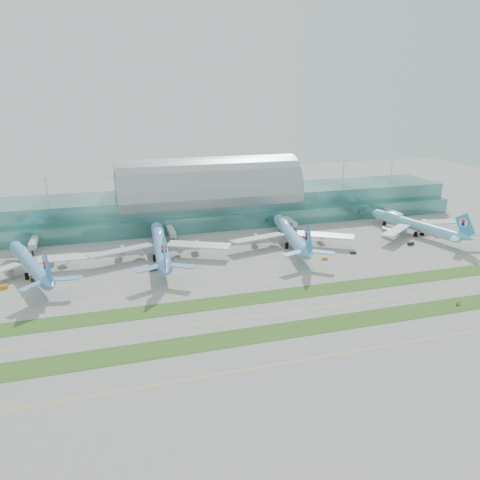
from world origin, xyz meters
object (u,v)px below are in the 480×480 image
object	(u,v)px
airliner_c	(291,234)
taxiway_sign_east	(458,304)
airliner_b	(160,245)
terminal	(209,200)
airliner_a	(30,262)
airliner_d	(414,224)

from	to	relation	value
airliner_c	taxiway_sign_east	xyz separation A→B (m)	(36.30, -92.34, -6.37)
airliner_b	airliner_c	size ratio (longest dim) A/B	1.04
terminal	airliner_c	bearing A→B (deg)	-63.22
airliner_a	airliner_b	distance (m)	63.16
airliner_a	airliner_d	xyz separation A→B (m)	(217.40, 5.56, 0.05)
airliner_b	airliner_d	distance (m)	154.66
terminal	airliner_d	xyz separation A→B (m)	(113.78, -65.64, -7.76)
terminal	taxiway_sign_east	bearing A→B (deg)	-66.29
airliner_a	taxiway_sign_east	world-z (taller)	airliner_a
airliner_a	airliner_c	size ratio (longest dim) A/B	0.90
airliner_a	airliner_d	bearing A→B (deg)	-18.32
airliner_a	airliner_c	xyz separation A→B (m)	(136.37, 6.33, 0.48)
airliner_b	airliner_d	bearing A→B (deg)	3.25
airliner_a	taxiway_sign_east	xyz separation A→B (m)	(172.66, -86.01, -5.90)
airliner_a	airliner_b	xyz separation A→B (m)	(62.76, 7.10, 0.73)
terminal	airliner_a	size ratio (longest dim) A/B	4.66
airliner_a	airliner_b	world-z (taller)	airliner_b
airliner_c	taxiway_sign_east	distance (m)	99.42
airliner_c	airliner_d	size ratio (longest dim) A/B	1.08
terminal	airliner_b	world-z (taller)	terminal
airliner_b	taxiway_sign_east	bearing A→B (deg)	-36.45
airliner_b	airliner_d	size ratio (longest dim) A/B	1.12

